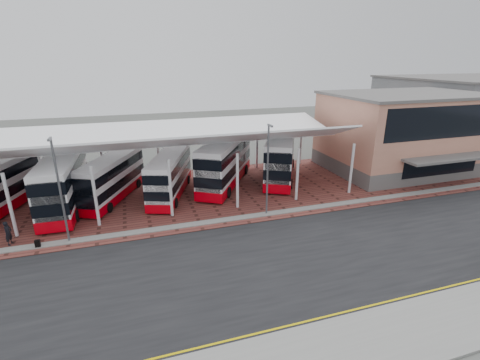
% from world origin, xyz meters
% --- Properties ---
extents(ground, '(140.00, 140.00, 0.00)m').
position_xyz_m(ground, '(0.00, 0.00, 0.00)').
color(ground, '#4B4D48').
extents(road, '(120.00, 14.00, 0.02)m').
position_xyz_m(road, '(0.00, -1.00, 0.01)').
color(road, black).
rests_on(road, ground).
extents(forecourt, '(72.00, 16.00, 0.06)m').
position_xyz_m(forecourt, '(2.00, 13.00, 0.03)').
color(forecourt, brown).
rests_on(forecourt, ground).
extents(sidewalk, '(120.00, 4.00, 0.14)m').
position_xyz_m(sidewalk, '(0.00, -9.00, 0.07)').
color(sidewalk, gray).
rests_on(sidewalk, ground).
extents(north_kerb, '(120.00, 0.80, 0.14)m').
position_xyz_m(north_kerb, '(0.00, 6.20, 0.07)').
color(north_kerb, gray).
rests_on(north_kerb, ground).
extents(yellow_line_near, '(120.00, 0.12, 0.01)m').
position_xyz_m(yellow_line_near, '(0.00, -7.00, 0.03)').
color(yellow_line_near, '#DCBF00').
rests_on(yellow_line_near, road).
extents(yellow_line_far, '(120.00, 0.12, 0.01)m').
position_xyz_m(yellow_line_far, '(0.00, -6.70, 0.03)').
color(yellow_line_far, '#DCBF00').
rests_on(yellow_line_far, road).
extents(canopy, '(37.00, 11.63, 7.07)m').
position_xyz_m(canopy, '(-6.00, 13.94, 5.80)').
color(canopy, silver).
rests_on(canopy, ground).
extents(terminal, '(18.40, 14.40, 9.25)m').
position_xyz_m(terminal, '(23.00, 13.92, 4.66)').
color(terminal, '#5C5A58').
rests_on(terminal, ground).
extents(lamp_west, '(0.16, 0.90, 8.07)m').
position_xyz_m(lamp_west, '(-14.00, 6.27, 4.36)').
color(lamp_west, '#56585E').
rests_on(lamp_west, ground).
extents(lamp_east, '(0.16, 0.90, 8.07)m').
position_xyz_m(lamp_east, '(2.00, 6.27, 4.36)').
color(lamp_east, '#56585E').
rests_on(lamp_east, ground).
extents(bus_1, '(3.20, 11.80, 4.83)m').
position_xyz_m(bus_1, '(-15.04, 13.53, 2.46)').
color(bus_1, white).
rests_on(bus_1, forecourt).
extents(bus_2, '(6.32, 10.05, 4.13)m').
position_xyz_m(bus_2, '(-10.93, 14.28, 2.11)').
color(bus_2, white).
rests_on(bus_2, forecourt).
extents(bus_3, '(5.64, 10.32, 4.17)m').
position_xyz_m(bus_3, '(-5.44, 13.59, 2.13)').
color(bus_3, white).
rests_on(bus_3, forecourt).
extents(bus_4, '(8.66, 11.73, 4.97)m').
position_xyz_m(bus_4, '(0.67, 14.97, 2.53)').
color(bus_4, white).
rests_on(bus_4, forecourt).
extents(bus_5, '(8.00, 11.98, 4.97)m').
position_xyz_m(bus_5, '(7.30, 15.28, 2.53)').
color(bus_5, white).
rests_on(bus_5, forecourt).
extents(pedestrian, '(0.62, 0.77, 1.85)m').
position_xyz_m(pedestrian, '(-18.09, 7.16, 0.99)').
color(pedestrian, black).
rests_on(pedestrian, forecourt).
extents(suitcase, '(0.35, 0.25, 0.61)m').
position_xyz_m(suitcase, '(-16.04, 6.00, 0.36)').
color(suitcase, black).
rests_on(suitcase, forecourt).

